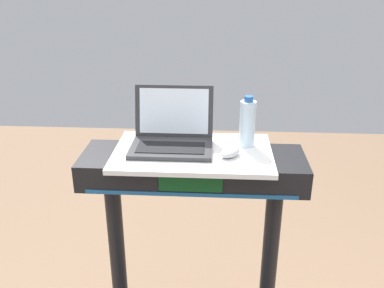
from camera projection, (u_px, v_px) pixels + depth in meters
The scene contains 4 objects.
desk_board at pixel (193, 153), 1.70m from camera, with size 0.63×0.39×0.02m, color white.
laptop at pixel (172, 136), 1.72m from camera, with size 0.33×0.26×0.23m.
computer_mouse at pixel (230, 152), 1.64m from camera, with size 0.06×0.10×0.03m, color #B2B2B7.
water_bottle at pixel (247, 123), 1.71m from camera, with size 0.06×0.06×0.21m.
Camera 1 is at (0.09, -0.85, 1.87)m, focal length 39.89 mm.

